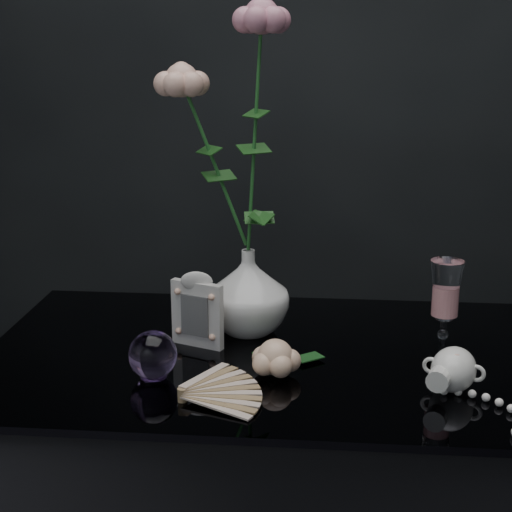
# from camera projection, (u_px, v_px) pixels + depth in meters

# --- Properties ---
(vase) EXTENTS (0.18, 0.18, 0.15)m
(vase) POSITION_uv_depth(u_px,v_px,m) (248.00, 292.00, 1.37)
(vase) COLOR white
(vase) RESTS_ON table
(wine_glass) EXTENTS (0.06, 0.06, 0.17)m
(wine_glass) POSITION_uv_depth(u_px,v_px,m) (444.00, 312.00, 1.24)
(wine_glass) COLOR white
(wine_glass) RESTS_ON table
(picture_frame) EXTENTS (0.12, 0.11, 0.13)m
(picture_frame) POSITION_uv_depth(u_px,v_px,m) (197.00, 309.00, 1.31)
(picture_frame) COLOR silver
(picture_frame) RESTS_ON table
(paperweight) EXTENTS (0.08, 0.08, 0.08)m
(paperweight) POSITION_uv_depth(u_px,v_px,m) (153.00, 355.00, 1.19)
(paperweight) COLOR #AD81D2
(paperweight) RESTS_ON table
(paper_fan) EXTENTS (0.23, 0.18, 0.02)m
(paper_fan) POSITION_uv_depth(u_px,v_px,m) (182.00, 394.00, 1.12)
(paper_fan) COLOR beige
(paper_fan) RESTS_ON table
(loose_rose) EXTENTS (0.15, 0.18, 0.06)m
(loose_rose) POSITION_uv_depth(u_px,v_px,m) (275.00, 358.00, 1.20)
(loose_rose) COLOR beige
(loose_rose) RESTS_ON table
(pearl_jar) EXTENTS (0.30, 0.30, 0.07)m
(pearl_jar) POSITION_uv_depth(u_px,v_px,m) (454.00, 367.00, 1.16)
(pearl_jar) COLOR white
(pearl_jar) RESTS_ON table
(roses) EXTENTS (0.21, 0.11, 0.46)m
(roses) POSITION_uv_depth(u_px,v_px,m) (232.00, 132.00, 1.30)
(roses) COLOR #E9AF97
(roses) RESTS_ON vase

